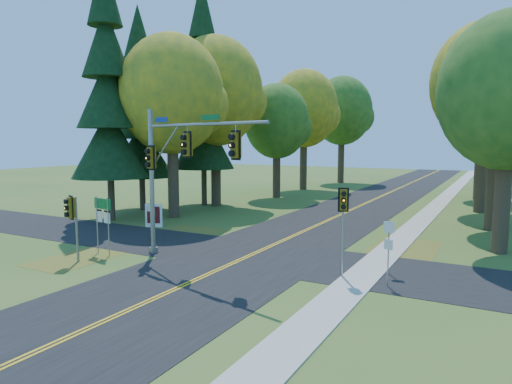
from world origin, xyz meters
The scene contains 30 objects.
ground centered at (0.00, 0.00, 0.00)m, with size 160.00×160.00×0.00m, color #375B20.
road_main centered at (0.00, 0.00, 0.01)m, with size 8.00×160.00×0.02m, color black.
road_cross centered at (0.00, 2.00, 0.01)m, with size 60.00×6.00×0.02m, color black.
centerline_left centered at (-0.10, 0.00, 0.03)m, with size 0.10×160.00×0.01m, color gold.
centerline_right centered at (0.10, 0.00, 0.03)m, with size 0.10×160.00×0.01m, color gold.
sidewalk_east centered at (6.20, 0.00, 0.03)m, with size 1.60×160.00×0.06m, color #9E998E.
leaf_patch_w_near centered at (-6.50, 4.00, 0.01)m, with size 4.00×6.00×0.00m, color brown.
leaf_patch_e centered at (6.80, 6.00, 0.01)m, with size 3.50×8.00×0.00m, color brown.
leaf_patch_w_far centered at (-7.50, -3.00, 0.01)m, with size 3.00×5.00×0.00m, color brown.
tree_w_a centered at (-11.13, 9.38, 9.49)m, with size 8.00×8.00×14.15m.
tree_e_a centered at (11.57, 8.77, 8.53)m, with size 7.20×7.20×12.73m.
tree_w_b centered at (-11.72, 16.29, 10.37)m, with size 8.60×8.60×15.38m.
tree_e_b centered at (10.97, 15.58, 8.90)m, with size 7.60×7.60×13.33m.
tree_w_c centered at (-9.54, 24.47, 7.94)m, with size 6.80×6.80×11.91m.
tree_e_c centered at (9.88, 23.69, 10.66)m, with size 8.80×8.80×15.79m.
tree_w_d centered at (-10.13, 33.18, 9.78)m, with size 8.20×8.20×14.56m.
tree_e_d centered at (9.26, 32.87, 8.24)m, with size 7.00×7.00×12.32m.
tree_w_e centered at (-8.92, 44.09, 10.07)m, with size 8.40×8.40×14.97m.
tree_e_e centered at (10.47, 43.58, 9.19)m, with size 7.80×7.80×13.74m.
pine_a centered at (-14.50, 6.00, 9.18)m, with size 5.60×5.60×19.48m.
pine_b centered at (-16.00, 11.00, 8.16)m, with size 5.60×5.60×17.31m.
pine_c centered at (-13.00, 16.00, 9.69)m, with size 5.60×5.60×20.56m.
traffic_mast centered at (-2.85, -0.88, 4.92)m, with size 8.21×2.32×7.66m.
east_signal_pole centered at (5.46, 0.23, 3.05)m, with size 0.44×0.54×4.02m.
ped_signal_pole centered at (-7.05, -3.70, 2.50)m, with size 0.51×0.61×3.37m.
route_sign_cluster centered at (-6.98, -1.80, 2.17)m, with size 1.42×0.28×3.08m.
info_kiosk centered at (-9.85, 5.41, 0.81)m, with size 1.14×0.63×1.63m.
reg_sign_e_north centered at (7.10, 1.87, 1.71)m, with size 0.47×0.17×2.50m.
reg_sign_e_south centered at (7.50, -0.01, 1.41)m, with size 0.38×0.16×2.06m.
reg_sign_w centered at (-7.49, 2.44, 1.52)m, with size 0.42×0.09×2.22m.
Camera 1 is at (11.53, -18.77, 6.07)m, focal length 32.00 mm.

